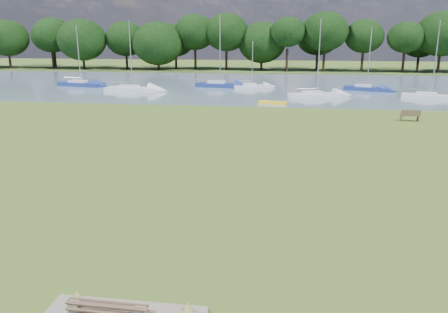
# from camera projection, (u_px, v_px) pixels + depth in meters

# --- Properties ---
(ground) EXTENTS (220.00, 220.00, 0.00)m
(ground) POSITION_uv_depth(u_px,v_px,m) (210.00, 170.00, 23.72)
(ground) COLOR olive
(river) EXTENTS (220.00, 40.00, 0.10)m
(river) POSITION_uv_depth(u_px,v_px,m) (259.00, 86.00, 63.79)
(river) COLOR slate
(river) RESTS_ON ground
(far_bank) EXTENTS (220.00, 20.00, 0.40)m
(far_bank) POSITION_uv_depth(u_px,v_px,m) (268.00, 70.00, 92.41)
(far_bank) COLOR #4C6626
(far_bank) RESTS_ON ground
(riverbank_bench) EXTENTS (1.61, 0.52, 0.98)m
(riverbank_bench) POSITION_uv_depth(u_px,v_px,m) (410.00, 116.00, 37.05)
(riverbank_bench) COLOR brown
(riverbank_bench) RESTS_ON ground
(kayak) EXTENTS (3.08, 1.45, 0.30)m
(kayak) POSITION_uv_depth(u_px,v_px,m) (273.00, 103.00, 46.22)
(kayak) COLOR yellow
(kayak) RESTS_ON river
(tree_line) EXTENTS (117.25, 9.32, 11.28)m
(tree_line) POSITION_uv_depth(u_px,v_px,m) (205.00, 37.00, 88.54)
(tree_line) COLOR black
(tree_line) RESTS_ON far_bank
(sailboat_0) EXTENTS (6.90, 3.71, 8.84)m
(sailboat_0) POSITION_uv_depth(u_px,v_px,m) (316.00, 94.00, 51.19)
(sailboat_0) COLOR silver
(sailboat_0) RESTS_ON river
(sailboat_1) EXTENTS (5.92, 3.52, 7.96)m
(sailboat_1) POSITION_uv_depth(u_px,v_px,m) (366.00, 87.00, 57.20)
(sailboat_1) COLOR navy
(sailboat_1) RESTS_ON river
(sailboat_3) EXTENTS (7.38, 2.61, 8.87)m
(sailboat_3) POSITION_uv_depth(u_px,v_px,m) (132.00, 88.00, 56.83)
(sailboat_3) COLOR silver
(sailboat_3) RESTS_ON river
(sailboat_4) EXTENTS (6.45, 3.90, 8.68)m
(sailboat_4) POSITION_uv_depth(u_px,v_px,m) (430.00, 95.00, 50.19)
(sailboat_4) COLOR silver
(sailboat_4) RESTS_ON river
(sailboat_6) EXTENTS (5.33, 3.08, 6.25)m
(sailboat_6) POSITION_uv_depth(u_px,v_px,m) (252.00, 85.00, 60.07)
(sailboat_6) COLOR silver
(sailboat_6) RESTS_ON river
(sailboat_7) EXTENTS (7.00, 3.02, 8.39)m
(sailboat_7) POSITION_uv_depth(u_px,v_px,m) (81.00, 83.00, 62.31)
(sailboat_7) COLOR navy
(sailboat_7) RESTS_ON river
(sailboat_8) EXTENTS (6.89, 2.73, 9.69)m
(sailboat_8) POSITION_uv_depth(u_px,v_px,m) (220.00, 83.00, 61.03)
(sailboat_8) COLOR navy
(sailboat_8) RESTS_ON river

